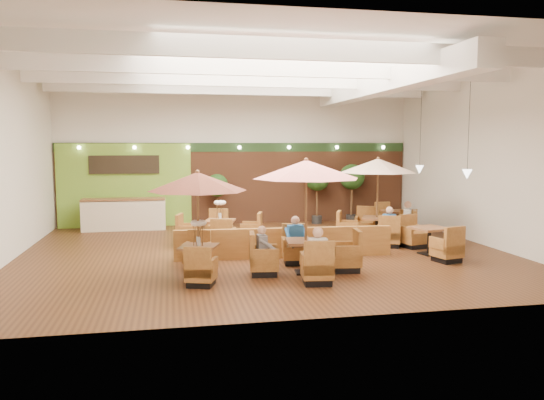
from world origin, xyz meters
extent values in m
plane|color=#381E0F|center=(0.00, 0.00, 0.00)|extent=(14.00, 14.00, 0.00)
cube|color=silver|center=(0.00, 6.00, 2.75)|extent=(14.00, 0.04, 5.50)
cube|color=silver|center=(0.00, -6.00, 2.75)|extent=(14.00, 0.04, 5.50)
cube|color=silver|center=(-7.00, 0.00, 2.75)|extent=(0.04, 12.00, 5.50)
cube|color=silver|center=(7.00, 0.00, 2.75)|extent=(0.04, 12.00, 5.50)
cube|color=white|center=(0.00, 0.00, 5.50)|extent=(14.00, 12.00, 0.04)
cube|color=brown|center=(0.00, 5.94, 1.60)|extent=(13.90, 0.10, 3.20)
cube|color=#1E3819|center=(0.00, 5.93, 3.05)|extent=(13.90, 0.12, 0.35)
cube|color=#73A42F|center=(-4.40, 5.88, 1.60)|extent=(5.00, 0.08, 3.20)
cube|color=black|center=(-4.40, 5.80, 2.40)|extent=(2.60, 0.08, 0.70)
cube|color=white|center=(3.50, 0.00, 4.95)|extent=(0.60, 11.00, 0.60)
cube|color=white|center=(0.00, -4.00, 5.15)|extent=(13.60, 0.12, 0.45)
cube|color=white|center=(0.00, -1.30, 5.15)|extent=(13.60, 0.12, 0.45)
cube|color=white|center=(0.00, 1.30, 5.15)|extent=(13.60, 0.12, 0.45)
cube|color=white|center=(0.00, 4.00, 5.15)|extent=(13.60, 0.12, 0.45)
cylinder|color=black|center=(5.80, -1.00, 3.90)|extent=(0.01, 0.01, 3.20)
cone|color=white|center=(5.80, -1.00, 2.30)|extent=(0.28, 0.28, 0.28)
cylinder|color=black|center=(5.80, 2.00, 3.90)|extent=(0.01, 0.01, 3.20)
cone|color=white|center=(5.80, 2.00, 2.30)|extent=(0.28, 0.28, 0.28)
sphere|color=#FFEAC6|center=(-6.00, 5.70, 3.05)|extent=(0.14, 0.14, 0.14)
sphere|color=#FFEAC6|center=(-4.00, 5.70, 3.05)|extent=(0.14, 0.14, 0.14)
sphere|color=#FFEAC6|center=(-2.00, 5.70, 3.05)|extent=(0.14, 0.14, 0.14)
sphere|color=#FFEAC6|center=(0.00, 5.70, 3.05)|extent=(0.14, 0.14, 0.14)
sphere|color=#FFEAC6|center=(2.00, 5.70, 3.05)|extent=(0.14, 0.14, 0.14)
sphere|color=#FFEAC6|center=(4.00, 5.70, 3.05)|extent=(0.14, 0.14, 0.14)
sphere|color=#FFEAC6|center=(6.00, 5.70, 3.05)|extent=(0.14, 0.14, 0.14)
cube|color=beige|center=(-4.40, 5.10, 0.55)|extent=(3.00, 0.70, 1.10)
cube|color=brown|center=(-4.40, 5.10, 1.15)|extent=(3.00, 0.75, 0.06)
cube|color=brown|center=(0.41, -0.79, 0.42)|extent=(6.12, 0.48, 0.85)
cube|color=brown|center=(-2.06, -2.39, 0.71)|extent=(1.06, 1.06, 0.06)
cylinder|color=black|center=(-2.06, -2.39, 0.37)|extent=(0.10, 0.10, 0.65)
cube|color=black|center=(-2.06, -2.39, 0.02)|extent=(0.56, 0.56, 0.04)
cube|color=brown|center=(-2.06, -3.32, 0.30)|extent=(0.78, 0.78, 0.32)
cube|color=brown|center=(-1.98, -3.57, 0.59)|extent=(0.61, 0.29, 0.69)
cube|color=brown|center=(-2.33, -3.23, 0.49)|extent=(0.25, 0.54, 0.28)
cube|color=brown|center=(-1.79, -3.41, 0.49)|extent=(0.25, 0.54, 0.28)
cube|color=black|center=(-2.06, -3.32, 0.07)|extent=(0.69, 0.69, 0.14)
cube|color=brown|center=(-2.06, -1.45, 0.30)|extent=(0.78, 0.78, 0.32)
cube|color=brown|center=(-2.14, -1.21, 0.59)|extent=(0.61, 0.29, 0.69)
cube|color=brown|center=(-1.79, -1.54, 0.49)|extent=(0.25, 0.54, 0.28)
cube|color=brown|center=(-2.33, -1.36, 0.49)|extent=(0.25, 0.54, 0.28)
cube|color=black|center=(-2.06, -1.45, 0.07)|extent=(0.69, 0.69, 0.14)
cylinder|color=brown|center=(-2.06, -2.39, 1.23)|extent=(0.06, 0.06, 2.47)
cone|color=#4F2317|center=(-2.06, -2.39, 2.29)|extent=(2.37, 2.37, 0.45)
sphere|color=brown|center=(-2.06, -2.39, 2.52)|extent=(0.10, 0.10, 0.10)
cylinder|color=silver|center=(-2.06, -2.39, 0.85)|extent=(0.10, 0.10, 0.22)
cube|color=brown|center=(0.54, -2.62, 0.79)|extent=(1.04, 1.04, 0.07)
cylinder|color=black|center=(0.54, -2.62, 0.41)|extent=(0.11, 0.11, 0.72)
cube|color=black|center=(0.54, -2.62, 0.02)|extent=(0.55, 0.55, 0.04)
cube|color=brown|center=(0.54, -3.66, 0.33)|extent=(0.76, 0.76, 0.35)
cube|color=brown|center=(0.58, -3.94, 0.66)|extent=(0.69, 0.19, 0.77)
cube|color=brown|center=(0.23, -3.62, 0.55)|extent=(0.16, 0.61, 0.31)
cube|color=brown|center=(0.86, -3.70, 0.55)|extent=(0.16, 0.61, 0.31)
cube|color=black|center=(0.54, -3.66, 0.08)|extent=(0.67, 0.67, 0.15)
cube|color=brown|center=(0.54, -1.57, 0.33)|extent=(0.76, 0.76, 0.35)
cube|color=brown|center=(0.51, -1.29, 0.66)|extent=(0.69, 0.19, 0.77)
cube|color=brown|center=(0.86, -1.61, 0.55)|extent=(0.16, 0.61, 0.31)
cube|color=brown|center=(0.23, -1.53, 0.55)|extent=(0.16, 0.61, 0.31)
cube|color=black|center=(0.54, -1.57, 0.08)|extent=(0.67, 0.67, 0.15)
cube|color=brown|center=(-0.50, -2.62, 0.33)|extent=(0.76, 0.76, 0.35)
cube|color=brown|center=(-0.22, -2.58, 0.66)|extent=(0.19, 0.69, 0.77)
cube|color=brown|center=(-0.46, -2.30, 0.55)|extent=(0.61, 0.16, 0.31)
cube|color=brown|center=(-0.54, -2.93, 0.55)|extent=(0.61, 0.16, 0.31)
cube|color=black|center=(-0.50, -2.62, 0.08)|extent=(0.67, 0.67, 0.15)
cube|color=brown|center=(1.59, -2.62, 0.33)|extent=(0.76, 0.76, 0.35)
cube|color=brown|center=(1.30, -2.65, 0.66)|extent=(0.19, 0.69, 0.77)
cube|color=brown|center=(1.55, -2.93, 0.55)|extent=(0.61, 0.16, 0.31)
cube|color=brown|center=(1.62, -2.30, 0.55)|extent=(0.61, 0.16, 0.31)
cube|color=black|center=(1.59, -2.62, 0.08)|extent=(0.67, 0.67, 0.15)
cylinder|color=brown|center=(0.54, -2.62, 1.37)|extent=(0.06, 0.06, 2.75)
cone|color=#E0736C|center=(0.54, -2.62, 2.57)|extent=(2.64, 2.64, 0.45)
sphere|color=brown|center=(0.54, -2.62, 2.80)|extent=(0.10, 0.10, 0.10)
cube|color=brown|center=(3.93, 1.16, 0.77)|extent=(1.20, 1.20, 0.06)
cylinder|color=black|center=(3.93, 1.16, 0.39)|extent=(0.11, 0.11, 0.70)
cube|color=black|center=(3.93, 1.16, 0.02)|extent=(0.63, 0.63, 0.04)
cube|color=brown|center=(3.93, 0.15, 0.32)|extent=(0.87, 0.87, 0.34)
cube|color=brown|center=(4.04, -0.10, 0.64)|extent=(0.65, 0.37, 0.75)
cube|color=brown|center=(3.65, 0.28, 0.53)|extent=(0.32, 0.57, 0.30)
cube|color=brown|center=(4.21, 0.02, 0.53)|extent=(0.32, 0.57, 0.30)
cube|color=black|center=(3.93, 0.15, 0.07)|extent=(0.77, 0.77, 0.15)
cube|color=brown|center=(3.93, 2.17, 0.32)|extent=(0.87, 0.87, 0.34)
cube|color=brown|center=(3.82, 2.43, 0.64)|extent=(0.65, 0.37, 0.75)
cube|color=brown|center=(4.21, 2.05, 0.53)|extent=(0.32, 0.57, 0.30)
cube|color=brown|center=(3.65, 2.30, 0.53)|extent=(0.32, 0.57, 0.30)
cube|color=black|center=(3.93, 2.17, 0.07)|extent=(0.77, 0.77, 0.15)
cube|color=brown|center=(2.92, 1.16, 0.32)|extent=(0.87, 0.87, 0.34)
cube|color=brown|center=(3.17, 1.27, 0.64)|extent=(0.37, 0.65, 0.75)
cube|color=brown|center=(3.04, 1.44, 0.53)|extent=(0.57, 0.32, 0.30)
cube|color=brown|center=(2.79, 0.88, 0.53)|extent=(0.57, 0.32, 0.30)
cube|color=black|center=(2.92, 1.16, 0.07)|extent=(0.77, 0.77, 0.15)
cube|color=brown|center=(4.94, 1.16, 0.32)|extent=(0.87, 0.87, 0.34)
cube|color=brown|center=(4.69, 1.05, 0.64)|extent=(0.37, 0.65, 0.75)
cube|color=brown|center=(4.82, 0.88, 0.53)|extent=(0.57, 0.32, 0.30)
cube|color=brown|center=(5.07, 1.44, 0.53)|extent=(0.57, 0.32, 0.30)
cube|color=black|center=(4.94, 1.16, 0.07)|extent=(0.77, 0.77, 0.15)
cylinder|color=brown|center=(3.93, 1.16, 1.33)|extent=(0.06, 0.06, 2.66)
cone|color=#CAA98D|center=(3.93, 1.16, 2.48)|extent=(2.56, 2.56, 0.45)
sphere|color=brown|center=(3.93, 1.16, 2.71)|extent=(0.10, 0.10, 0.10)
cube|color=brown|center=(-1.18, 1.53, 0.76)|extent=(1.10, 1.10, 0.06)
cylinder|color=black|center=(-1.18, 1.53, 0.39)|extent=(0.11, 0.11, 0.69)
cube|color=black|center=(-1.18, 1.53, 0.02)|extent=(0.58, 0.58, 0.04)
cube|color=brown|center=(-1.18, 0.53, 0.32)|extent=(0.80, 0.80, 0.34)
cube|color=brown|center=(-1.11, 0.26, 0.63)|extent=(0.66, 0.27, 0.74)
cube|color=brown|center=(-1.47, 0.61, 0.53)|extent=(0.24, 0.58, 0.29)
cube|color=brown|center=(-0.88, 0.45, 0.53)|extent=(0.24, 0.58, 0.29)
cube|color=black|center=(-1.18, 0.53, 0.07)|extent=(0.71, 0.71, 0.15)
cube|color=brown|center=(-1.18, 2.53, 0.32)|extent=(0.80, 0.80, 0.34)
cube|color=brown|center=(-1.25, 2.79, 0.63)|extent=(0.66, 0.27, 0.74)
cube|color=brown|center=(-0.88, 2.44, 0.53)|extent=(0.24, 0.58, 0.29)
cube|color=brown|center=(-1.47, 2.61, 0.53)|extent=(0.24, 0.58, 0.29)
cube|color=black|center=(-1.18, 2.53, 0.07)|extent=(0.71, 0.71, 0.15)
cube|color=brown|center=(-2.18, 1.53, 0.32)|extent=(0.80, 0.80, 0.34)
cube|color=brown|center=(-1.91, 1.60, 0.63)|extent=(0.27, 0.66, 0.74)
cube|color=brown|center=(-2.10, 1.82, 0.53)|extent=(0.58, 0.24, 0.29)
cube|color=brown|center=(-2.26, 1.23, 0.53)|extent=(0.58, 0.24, 0.29)
cube|color=black|center=(-2.18, 1.53, 0.07)|extent=(0.71, 0.71, 0.15)
cube|color=brown|center=(-0.18, 1.53, 0.32)|extent=(0.80, 0.80, 0.34)
cube|color=brown|center=(-0.44, 1.45, 0.63)|extent=(0.27, 0.66, 0.74)
cube|color=brown|center=(-0.26, 1.23, 0.53)|extent=(0.58, 0.24, 0.29)
cube|color=brown|center=(-0.10, 1.82, 0.53)|extent=(0.58, 0.24, 0.29)
cube|color=black|center=(-0.18, 1.53, 0.07)|extent=(0.71, 0.71, 0.15)
cylinder|color=silver|center=(-1.18, 1.53, 0.90)|extent=(0.10, 0.10, 0.22)
cube|color=brown|center=(4.61, -1.12, 0.76)|extent=(1.09, 1.09, 0.06)
cylinder|color=black|center=(4.61, -1.12, 0.39)|extent=(0.11, 0.11, 0.70)
cube|color=black|center=(4.61, -1.12, 0.02)|extent=(0.57, 0.57, 0.04)
cube|color=brown|center=(4.61, -2.12, 0.32)|extent=(0.79, 0.79, 0.34)
cube|color=brown|center=(4.54, -2.39, 0.63)|extent=(0.66, 0.26, 0.74)
cube|color=brown|center=(4.31, -2.19, 0.53)|extent=(0.22, 0.58, 0.30)
cube|color=brown|center=(4.91, -2.05, 0.53)|extent=(0.22, 0.58, 0.30)
cube|color=black|center=(4.61, -2.12, 0.07)|extent=(0.70, 0.70, 0.15)
cube|color=brown|center=(4.61, -0.11, 0.32)|extent=(0.79, 0.79, 0.34)
cube|color=brown|center=(4.67, 0.15, 0.63)|extent=(0.66, 0.26, 0.74)
cube|color=brown|center=(4.91, -0.04, 0.53)|extent=(0.22, 0.58, 0.30)
cube|color=brown|center=(4.31, -0.19, 0.53)|extent=(0.22, 0.58, 0.30)
cube|color=black|center=(4.61, -0.11, 0.07)|extent=(0.70, 0.70, 0.15)
cube|color=brown|center=(5.40, 3.09, 0.71)|extent=(0.88, 0.88, 0.06)
cylinder|color=black|center=(5.40, 3.09, 0.36)|extent=(0.10, 0.10, 0.65)
cube|color=black|center=(5.40, 3.09, 0.02)|extent=(0.47, 0.47, 0.04)
cube|color=brown|center=(5.40, 2.16, 0.29)|extent=(0.64, 0.64, 0.31)
cube|color=brown|center=(5.41, 1.90, 0.59)|extent=(0.61, 0.13, 0.69)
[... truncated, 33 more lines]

